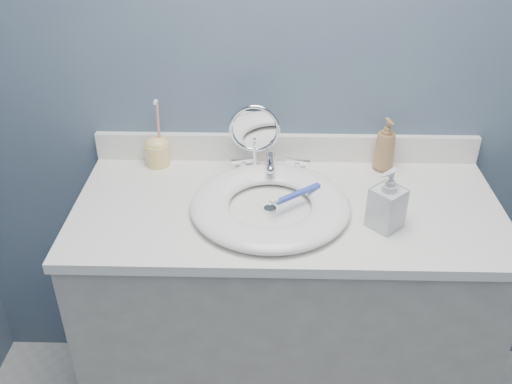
{
  "coord_description": "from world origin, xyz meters",
  "views": [
    {
      "loc": [
        -0.06,
        -0.39,
        1.78
      ],
      "look_at": [
        -0.09,
        0.94,
        0.94
      ],
      "focal_mm": 40.0,
      "sensor_mm": 36.0,
      "label": 1
    }
  ],
  "objects_px": {
    "makeup_mirror": "(255,137)",
    "soap_bottle_amber": "(385,145)",
    "soap_bottle_clear": "(388,199)",
    "toothbrush_holder": "(157,150)"
  },
  "relations": [
    {
      "from": "makeup_mirror",
      "to": "toothbrush_holder",
      "type": "xyz_separation_m",
      "value": [
        -0.31,
        0.05,
        -0.07
      ]
    },
    {
      "from": "makeup_mirror",
      "to": "soap_bottle_clear",
      "type": "xyz_separation_m",
      "value": [
        0.36,
        -0.28,
        -0.04
      ]
    },
    {
      "from": "soap_bottle_amber",
      "to": "toothbrush_holder",
      "type": "relative_size",
      "value": 0.78
    },
    {
      "from": "soap_bottle_amber",
      "to": "soap_bottle_clear",
      "type": "bearing_deg",
      "value": -111.68
    },
    {
      "from": "soap_bottle_amber",
      "to": "toothbrush_holder",
      "type": "distance_m",
      "value": 0.71
    },
    {
      "from": "makeup_mirror",
      "to": "soap_bottle_clear",
      "type": "bearing_deg",
      "value": -34.7
    },
    {
      "from": "soap_bottle_clear",
      "to": "toothbrush_holder",
      "type": "relative_size",
      "value": 0.79
    },
    {
      "from": "makeup_mirror",
      "to": "soap_bottle_amber",
      "type": "distance_m",
      "value": 0.41
    },
    {
      "from": "makeup_mirror",
      "to": "soap_bottle_clear",
      "type": "height_order",
      "value": "makeup_mirror"
    },
    {
      "from": "makeup_mirror",
      "to": "soap_bottle_amber",
      "type": "bearing_deg",
      "value": 7.82
    }
  ]
}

